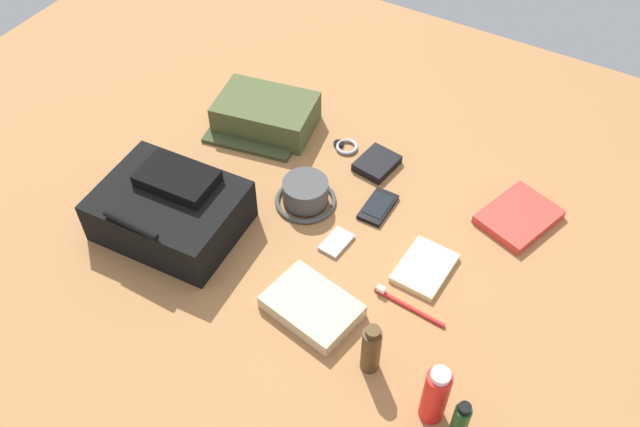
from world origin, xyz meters
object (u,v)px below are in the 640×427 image
(backpack, at_px, (171,209))
(toiletry_pouch, at_px, (265,115))
(bucket_hat, at_px, (306,194))
(notepad, at_px, (424,269))
(cologne_bottle, at_px, (371,349))
(shampoo_bottle, at_px, (460,422))
(wristwatch, at_px, (346,146))
(toothbrush, at_px, (405,304))
(cell_phone, at_px, (378,207))
(paperback_novel, at_px, (519,217))
(sunscreen_spray, at_px, (435,395))
(folded_towel, at_px, (312,306))
(wallet, at_px, (377,163))
(media_player, at_px, (337,242))

(backpack, height_order, toiletry_pouch, backpack)
(backpack, relative_size, bucket_hat, 2.21)
(bucket_hat, height_order, notepad, bucket_hat)
(toiletry_pouch, xyz_separation_m, cologne_bottle, (-0.60, 0.53, 0.02))
(toiletry_pouch, xyz_separation_m, shampoo_bottle, (-0.82, 0.58, 0.01))
(wristwatch, bearing_deg, cologne_bottle, 122.93)
(backpack, xyz_separation_m, notepad, (-0.59, -0.18, -0.06))
(toothbrush, bearing_deg, shampoo_bottle, 134.00)
(shampoo_bottle, xyz_separation_m, cell_phone, (0.40, -0.46, -0.05))
(toothbrush, bearing_deg, paperback_novel, -109.48)
(sunscreen_spray, relative_size, cell_phone, 1.37)
(cologne_bottle, height_order, folded_towel, cologne_bottle)
(bucket_hat, bearing_deg, notepad, 171.85)
(bucket_hat, bearing_deg, folded_towel, 123.38)
(bucket_hat, distance_m, notepad, 0.36)
(toiletry_pouch, distance_m, cell_phone, 0.44)
(sunscreen_spray, bearing_deg, notepad, -63.48)
(toothbrush, height_order, notepad, toothbrush)
(cell_phone, distance_m, notepad, 0.22)
(backpack, distance_m, shampoo_bottle, 0.82)
(backpack, height_order, cell_phone, backpack)
(shampoo_bottle, distance_m, cologne_bottle, 0.22)
(toiletry_pouch, height_order, wristwatch, toiletry_pouch)
(cologne_bottle, bearing_deg, bucket_hat, -43.20)
(shampoo_bottle, bearing_deg, notepad, -56.73)
(bucket_hat, bearing_deg, sunscreen_spray, 144.24)
(paperback_novel, height_order, wallet, same)
(cologne_bottle, bearing_deg, sunscreen_spray, 167.83)
(bucket_hat, xyz_separation_m, wristwatch, (0.01, -0.23, -0.02))
(sunscreen_spray, height_order, cologne_bottle, sunscreen_spray)
(wallet, relative_size, notepad, 0.73)
(paperback_novel, relative_size, wristwatch, 3.15)
(folded_towel, bearing_deg, cell_phone, -87.87)
(toothbrush, distance_m, wallet, 0.45)
(backpack, distance_m, wristwatch, 0.52)
(bucket_hat, relative_size, cologne_bottle, 1.13)
(shampoo_bottle, bearing_deg, toiletry_pouch, -35.27)
(media_player, bearing_deg, wristwatch, -65.00)
(backpack, relative_size, paperback_novel, 1.55)
(backpack, height_order, toothbrush, backpack)
(toiletry_pouch, distance_m, cologne_bottle, 0.80)
(toothbrush, bearing_deg, toiletry_pouch, -30.58)
(cologne_bottle, distance_m, toothbrush, 0.18)
(sunscreen_spray, bearing_deg, wallet, -54.34)
(shampoo_bottle, xyz_separation_m, folded_towel, (0.39, -0.11, -0.04))
(bucket_hat, xyz_separation_m, toothbrush, (-0.36, 0.16, -0.02))
(wristwatch, height_order, notepad, notepad)
(cologne_bottle, height_order, notepad, cologne_bottle)
(shampoo_bottle, bearing_deg, bucket_hat, -33.90)
(folded_towel, bearing_deg, toothbrush, -146.27)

